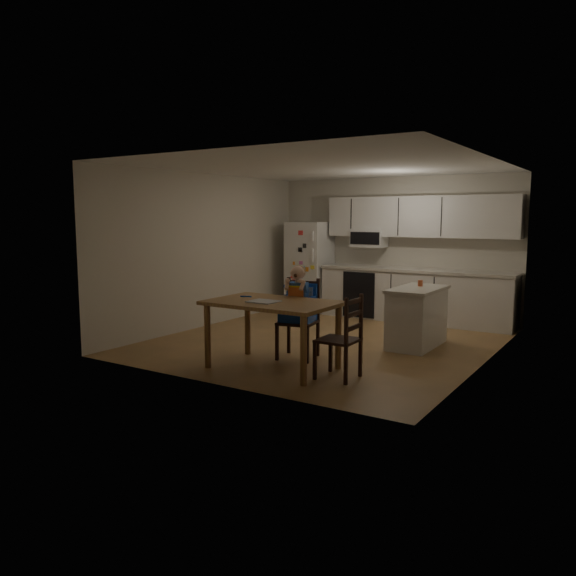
# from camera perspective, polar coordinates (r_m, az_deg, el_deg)

# --- Properties ---
(room) EXTENTS (4.52, 5.01, 2.51)m
(room) POSITION_cam_1_polar(r_m,az_deg,el_deg) (8.47, 5.53, 3.48)
(room) COLOR olive
(room) RESTS_ON ground
(refrigerator) EXTENTS (0.72, 0.70, 1.70)m
(refrigerator) POSITION_cam_1_polar(r_m,az_deg,el_deg) (10.71, 2.20, 2.16)
(refrigerator) COLOR silver
(refrigerator) RESTS_ON ground
(kitchen_run) EXTENTS (3.37, 0.62, 2.15)m
(kitchen_run) POSITION_cam_1_polar(r_m,az_deg,el_deg) (9.92, 12.75, 1.73)
(kitchen_run) COLOR silver
(kitchen_run) RESTS_ON ground
(kitchen_island) EXTENTS (0.59, 1.12, 0.83)m
(kitchen_island) POSITION_cam_1_polar(r_m,az_deg,el_deg) (8.03, 12.97, -2.87)
(kitchen_island) COLOR silver
(kitchen_island) RESTS_ON ground
(red_cup) EXTENTS (0.07, 0.07, 0.09)m
(red_cup) POSITION_cam_1_polar(r_m,az_deg,el_deg) (8.15, 13.29, 0.48)
(red_cup) COLOR #C5542A
(red_cup) RESTS_ON kitchen_island
(dining_table) EXTENTS (1.52, 0.97, 0.81)m
(dining_table) POSITION_cam_1_polar(r_m,az_deg,el_deg) (6.65, -1.58, -2.28)
(dining_table) COLOR brown
(dining_table) RESTS_ON ground
(napkin) EXTENTS (0.33, 0.29, 0.01)m
(napkin) POSITION_cam_1_polar(r_m,az_deg,el_deg) (6.58, -2.50, -1.37)
(napkin) COLOR #B0B1B5
(napkin) RESTS_ON dining_table
(toddler_spoon) EXTENTS (0.12, 0.06, 0.02)m
(toddler_spoon) POSITION_cam_1_polar(r_m,az_deg,el_deg) (7.00, -4.39, -0.85)
(toddler_spoon) COLOR blue
(toddler_spoon) RESTS_ON dining_table
(chair_booster) EXTENTS (0.53, 0.53, 1.20)m
(chair_booster) POSITION_cam_1_polar(r_m,az_deg,el_deg) (7.17, 1.14, -1.43)
(chair_booster) COLOR black
(chair_booster) RESTS_ON ground
(chair_side) EXTENTS (0.43, 0.43, 0.95)m
(chair_side) POSITION_cam_1_polar(r_m,az_deg,el_deg) (6.25, 5.90, -4.49)
(chair_side) COLOR black
(chair_side) RESTS_ON ground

